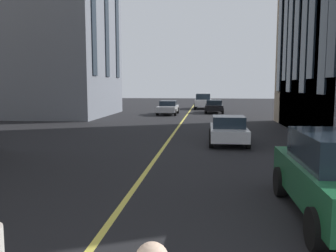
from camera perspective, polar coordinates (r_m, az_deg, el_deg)
lane_centre_line at (r=20.80m, az=0.78°, el=-1.40°), size 80.00×0.16×0.01m
car_silver_far at (r=35.34m, az=0.01°, el=3.02°), size 4.40×1.95×1.37m
car_black_parked_a at (r=37.79m, az=7.46°, el=3.19°), size 4.40×1.95×1.37m
car_silver_mid at (r=17.69m, az=9.75°, el=-0.63°), size 3.90×1.89×1.40m
car_white_near at (r=44.23m, az=5.71°, el=4.04°), size 4.70×2.14×1.88m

